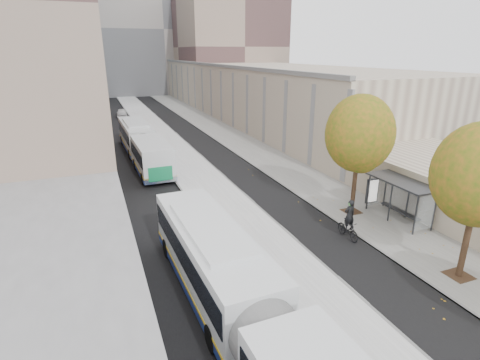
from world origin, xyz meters
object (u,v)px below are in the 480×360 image
bus_near (250,313)px  cyclist (348,224)px  bus_shelter (404,187)px  bus_far (142,143)px  distant_car (122,113)px

bus_near → cyclist: (8.45, 5.79, -0.75)m
bus_shelter → bus_near: bearing=-153.0°
bus_shelter → bus_far: bus_far is taller
bus_shelter → cyclist: (-4.56, -0.83, -1.32)m
bus_near → cyclist: bearing=32.4°
cyclist → distant_car: cyclist is taller
bus_far → cyclist: 22.68m
bus_shelter → bus_near: bus_near is taller
bus_shelter → bus_far: (-13.06, 20.18, -0.59)m
bus_shelter → bus_far: size_ratio=0.25×
bus_near → cyclist: 10.27m
cyclist → distant_car: size_ratio=0.60×
bus_near → bus_far: size_ratio=1.01×
bus_shelter → distant_car: bus_shelter is taller
cyclist → distant_car: 48.61m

